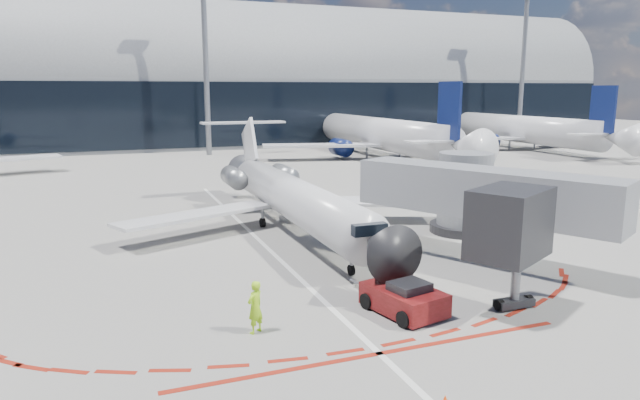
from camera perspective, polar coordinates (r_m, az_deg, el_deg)
name	(u,v)px	position (r m, az deg, el deg)	size (l,w,h in m)	color
ground	(278,258)	(29.37, -4.23, -5.80)	(260.00, 260.00, 0.00)	slate
apron_centerline	(267,248)	(31.21, -5.29, -4.78)	(0.25, 40.00, 0.01)	silver
apron_stop_bar	(379,354)	(19.35, 5.96, -15.03)	(14.00, 0.25, 0.01)	maroon
terminal_building	(155,89)	(92.28, -16.20, 10.62)	(150.00, 24.15, 24.00)	gray
jet_bridge	(477,198)	(30.32, 15.43, 0.22)	(10.03, 15.20, 4.90)	gray
light_mast_centre	(206,57)	(76.18, -11.37, 13.84)	(0.70, 0.70, 25.00)	gray
light_mast_east	(523,63)	(97.98, 19.65, 12.75)	(0.70, 0.70, 25.00)	gray
regional_jet	(289,195)	(34.66, -3.14, 0.49)	(20.91, 25.78, 6.46)	silver
pushback_tug	(404,298)	(22.47, 8.41, -9.71)	(2.71, 5.12, 1.30)	#4F0D0B
ramp_worker	(255,307)	(20.51, -6.51, -10.59)	(0.70, 0.46, 1.91)	#A0E418
bg_airliner_1	(381,111)	(72.80, 6.07, 8.84)	(35.74, 37.85, 11.56)	silver
bg_airliner_2	(520,110)	(87.84, 19.33, 8.52)	(34.46, 36.49, 11.15)	silver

